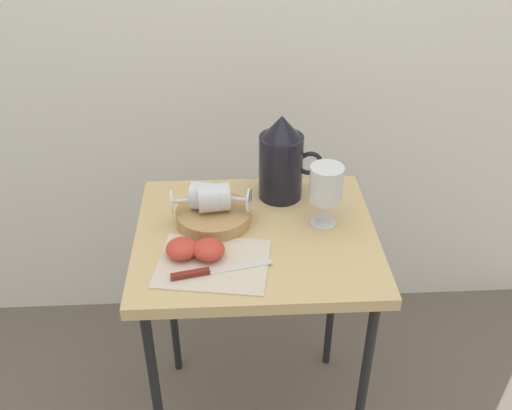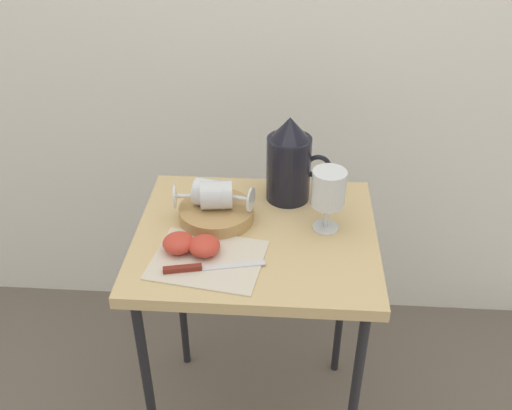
% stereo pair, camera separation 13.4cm
% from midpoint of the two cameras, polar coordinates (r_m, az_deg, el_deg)
% --- Properties ---
extents(curtain_drape, '(2.40, 0.03, 2.01)m').
position_cam_midpoint_polar(curtain_drape, '(1.75, 3.56, 15.88)').
color(curtain_drape, white).
rests_on(curtain_drape, ground_plane).
extents(table, '(0.58, 0.50, 0.71)m').
position_cam_midpoint_polar(table, '(1.43, 2.70, -5.06)').
color(table, tan).
rests_on(table, ground_plane).
extents(linen_napkin, '(0.27, 0.23, 0.00)m').
position_cam_midpoint_polar(linen_napkin, '(1.30, -1.87, -5.55)').
color(linen_napkin, beige).
rests_on(linen_napkin, table).
extents(basket_tray, '(0.19, 0.19, 0.03)m').
position_cam_midpoint_polar(basket_tray, '(1.42, -1.25, -0.91)').
color(basket_tray, tan).
rests_on(basket_tray, table).
extents(pitcher, '(0.17, 0.11, 0.23)m').
position_cam_midpoint_polar(pitcher, '(1.48, 5.90, 3.74)').
color(pitcher, black).
rests_on(pitcher, table).
extents(wine_glass_upright, '(0.08, 0.08, 0.16)m').
position_cam_midpoint_polar(wine_glass_upright, '(1.36, 9.99, 1.26)').
color(wine_glass_upright, silver).
rests_on(wine_glass_upright, table).
extents(wine_glass_tipped_near, '(0.15, 0.08, 0.07)m').
position_cam_midpoint_polar(wine_glass_tipped_near, '(1.40, -1.44, 0.91)').
color(wine_glass_tipped_near, silver).
rests_on(wine_glass_tipped_near, basket_tray).
extents(wine_glass_tipped_far, '(0.15, 0.09, 0.07)m').
position_cam_midpoint_polar(wine_glass_tipped_far, '(1.40, -1.53, 1.05)').
color(wine_glass_tipped_far, silver).
rests_on(wine_glass_tipped_far, basket_tray).
extents(apple_half_left, '(0.07, 0.07, 0.04)m').
position_cam_midpoint_polar(apple_half_left, '(1.32, -4.81, -3.87)').
color(apple_half_left, '#CC3D2D').
rests_on(apple_half_left, linen_napkin).
extents(apple_half_right, '(0.07, 0.07, 0.04)m').
position_cam_midpoint_polar(apple_half_right, '(1.31, -2.22, -4.17)').
color(apple_half_right, '#CC3D2D').
rests_on(apple_half_right, linen_napkin).
extents(knife, '(0.22, 0.06, 0.01)m').
position_cam_midpoint_polar(knife, '(1.27, -2.64, -6.32)').
color(knife, silver).
rests_on(knife, linen_napkin).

